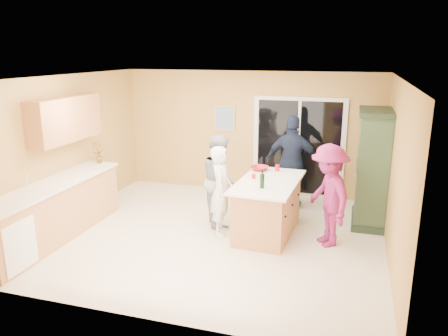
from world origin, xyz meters
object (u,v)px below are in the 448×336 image
(green_hutch, at_px, (372,170))
(woman_magenta, at_px, (328,196))
(woman_white, at_px, (221,191))
(woman_navy, at_px, (292,163))
(kitchen_island, at_px, (268,209))
(woman_grey, at_px, (220,180))

(green_hutch, xyz_separation_m, woman_magenta, (-0.66, -1.13, -0.18))
(woman_white, bearing_deg, woman_navy, -42.08)
(kitchen_island, relative_size, woman_magenta, 1.10)
(woman_magenta, bearing_deg, woman_white, -117.22)
(woman_magenta, bearing_deg, woman_navy, 177.74)
(woman_navy, bearing_deg, green_hutch, 163.84)
(kitchen_island, xyz_separation_m, green_hutch, (1.65, 0.96, 0.56))
(woman_grey, bearing_deg, green_hutch, -99.89)
(green_hutch, xyz_separation_m, woman_navy, (-1.45, 0.40, -0.08))
(green_hutch, height_order, woman_grey, green_hutch)
(green_hutch, relative_size, woman_navy, 1.12)
(kitchen_island, bearing_deg, woman_navy, 84.62)
(woman_navy, bearing_deg, woman_magenta, 116.51)
(woman_white, distance_m, woman_grey, 0.46)
(kitchen_island, relative_size, green_hutch, 0.88)
(woman_navy, height_order, woman_magenta, woman_navy)
(kitchen_island, bearing_deg, woman_white, -160.08)
(kitchen_island, xyz_separation_m, woman_navy, (0.20, 1.37, 0.48))
(woman_grey, height_order, woman_magenta, woman_magenta)
(kitchen_island, relative_size, woman_white, 1.20)
(woman_white, bearing_deg, green_hutch, -74.91)
(kitchen_island, xyz_separation_m, woman_white, (-0.75, -0.23, 0.32))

